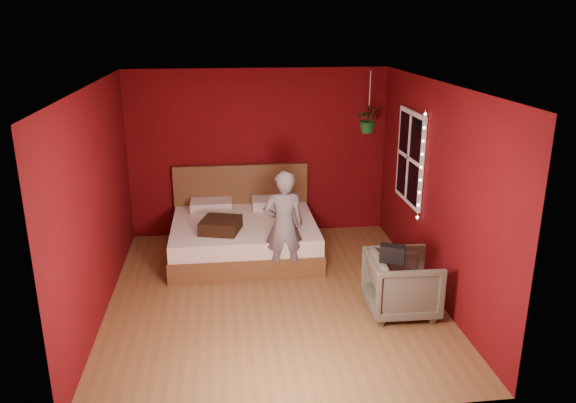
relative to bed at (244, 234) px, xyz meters
The scene contains 10 objects.
floor 1.47m from the bed, 78.39° to the right, with size 4.50×4.50×0.00m, color brown.
room_walls 2.00m from the bed, 78.39° to the right, with size 4.04×4.54×2.62m.
window 2.61m from the bed, 12.82° to the right, with size 0.05×0.97×1.27m.
fairy_lights 2.74m from the bed, 24.96° to the right, with size 0.04×0.04×1.45m.
bed is the anchor object (origin of this frame).
person 1.12m from the bed, 62.07° to the right, with size 0.54×0.35×1.47m, color slate.
armchair 2.65m from the bed, 48.70° to the right, with size 0.77×0.79×0.72m, color #595546.
handbag 2.70m from the bed, 54.01° to the right, with size 0.27×0.14×0.19m, color black.
throw_pillow 0.64m from the bed, 126.43° to the right, with size 0.50×0.50×0.18m, color black.
hanging_plant 2.45m from the bed, ahead, with size 0.39×0.35×0.88m.
Camera 1 is at (-0.57, -6.27, 3.30)m, focal length 35.00 mm.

